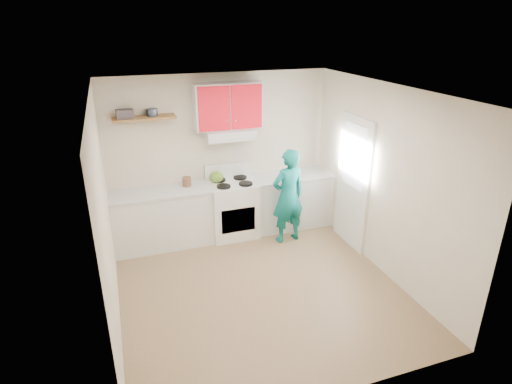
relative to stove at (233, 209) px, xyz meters
name	(u,v)px	position (x,y,z in m)	size (l,w,h in m)	color
floor	(259,287)	(-0.10, -1.57, -0.46)	(3.80, 3.80, 0.00)	brown
ceiling	(259,91)	(-0.10, -1.57, 2.14)	(3.60, 3.80, 0.04)	white
back_wall	(220,155)	(-0.10, 0.32, 0.84)	(3.60, 0.04, 2.60)	beige
front_wall	(335,283)	(-0.10, -3.47, 0.84)	(3.60, 0.04, 2.60)	beige
left_wall	(105,219)	(-1.90, -1.57, 0.84)	(0.04, 3.80, 2.60)	beige
right_wall	(384,181)	(1.70, -1.57, 0.84)	(0.04, 3.80, 2.60)	beige
door	(353,183)	(1.68, -0.88, 0.56)	(0.05, 0.85, 2.05)	white
door_glass	(354,156)	(1.65, -0.88, 0.99)	(0.01, 0.55, 0.95)	white
counter_left	(162,219)	(-1.14, 0.02, -0.01)	(1.52, 0.60, 0.90)	silver
counter_right	(290,201)	(1.04, 0.02, -0.01)	(1.32, 0.60, 0.90)	silver
stove	(233,209)	(0.00, 0.00, 0.00)	(0.76, 0.65, 0.92)	white
range_hood	(229,134)	(0.00, 0.10, 1.24)	(0.76, 0.44, 0.15)	silver
upper_cabinets	(228,106)	(0.00, 0.16, 1.66)	(1.02, 0.33, 0.70)	red
shelf	(144,118)	(-1.25, 0.18, 1.56)	(0.90, 0.30, 0.04)	brown
books	(125,114)	(-1.51, 0.17, 1.64)	(0.24, 0.17, 0.12)	#41393F
tin	(152,112)	(-1.13, 0.21, 1.63)	(0.17, 0.17, 0.10)	#333D4C
kettle	(217,177)	(-0.23, 0.10, 0.55)	(0.21, 0.21, 0.18)	#577F23
crock	(187,182)	(-0.71, 0.09, 0.52)	(0.14, 0.14, 0.16)	brown
cutting_board	(289,177)	(0.99, -0.02, 0.45)	(0.28, 0.20, 0.02)	olive
silicone_mat	(305,176)	(1.25, -0.07, 0.44)	(0.31, 0.26, 0.01)	red
person	(288,196)	(0.77, -0.48, 0.31)	(0.56, 0.37, 1.54)	#0B6A67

